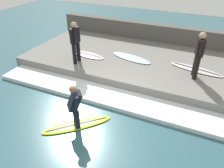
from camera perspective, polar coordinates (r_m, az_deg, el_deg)
name	(u,v)px	position (r m, az deg, el deg)	size (l,w,h in m)	color
ground_plane	(105,110)	(7.23, -1.77, -6.78)	(28.00, 28.00, 0.00)	#335B66
concrete_ledge	(138,62)	(9.78, 6.87, 5.66)	(4.40, 9.87, 0.44)	slate
back_wall	(154,36)	(11.81, 10.84, 12.22)	(0.50, 10.37, 1.27)	#544F49
wave_foam_crest	(113,98)	(7.64, 0.29, -3.66)	(1.09, 9.38, 0.14)	silver
surfboard_riding	(77,125)	(6.72, -9.09, -10.50)	(1.77, 1.81, 0.07)	#BFE02D
surfer_riding	(75,104)	(6.22, -9.69, -5.21)	(0.55, 0.55, 1.35)	black
surfer_waiting_near	(199,53)	(8.30, 21.74, 7.54)	(0.56, 0.32, 1.71)	black
surfboard_waiting_near	(196,69)	(9.21, 21.09, 3.60)	(0.89, 2.13, 0.07)	beige
surfer_waiting_far	(75,40)	(8.99, -9.57, 11.17)	(0.57, 0.25, 1.69)	black
surfboard_waiting_far	(87,55)	(9.90, -6.46, 7.63)	(0.75, 1.77, 0.07)	silver
surfboard_spare	(131,58)	(9.59, 5.08, 6.86)	(1.03, 2.00, 0.06)	silver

